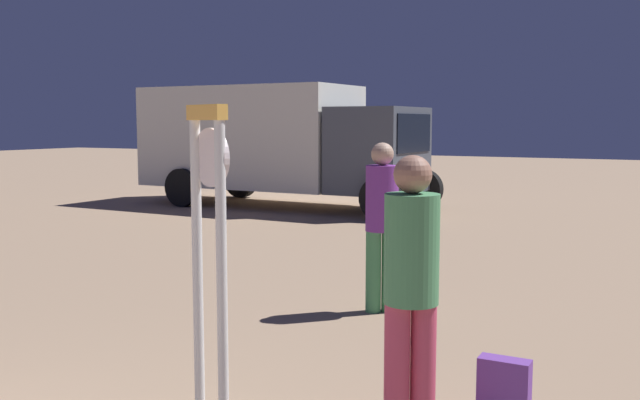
{
  "coord_description": "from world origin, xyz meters",
  "views": [
    {
      "loc": [
        3.63,
        -1.05,
        1.97
      ],
      "look_at": [
        0.33,
        5.18,
        1.2
      ],
      "focal_mm": 39.75,
      "sensor_mm": 36.0,
      "label": 1
    }
  ],
  "objects_px": {
    "backpack": "(504,393)",
    "person_distant": "(382,218)",
    "person_near_clock": "(411,282)",
    "standing_clock": "(209,230)",
    "box_truck_near": "(274,140)"
  },
  "relations": [
    {
      "from": "person_distant",
      "to": "backpack",
      "type": "bearing_deg",
      "value": -50.84
    },
    {
      "from": "person_distant",
      "to": "box_truck_near",
      "type": "distance_m",
      "value": 9.72
    },
    {
      "from": "backpack",
      "to": "person_near_clock",
      "type": "bearing_deg",
      "value": -138.26
    },
    {
      "from": "person_near_clock",
      "to": "box_truck_near",
      "type": "bearing_deg",
      "value": 125.49
    },
    {
      "from": "standing_clock",
      "to": "box_truck_near",
      "type": "height_order",
      "value": "box_truck_near"
    },
    {
      "from": "standing_clock",
      "to": "person_near_clock",
      "type": "height_order",
      "value": "standing_clock"
    },
    {
      "from": "person_near_clock",
      "to": "box_truck_near",
      "type": "height_order",
      "value": "box_truck_near"
    },
    {
      "from": "standing_clock",
      "to": "backpack",
      "type": "relative_size",
      "value": 4.62
    },
    {
      "from": "standing_clock",
      "to": "box_truck_near",
      "type": "distance_m",
      "value": 12.2
    },
    {
      "from": "backpack",
      "to": "person_distant",
      "type": "bearing_deg",
      "value": 129.16
    },
    {
      "from": "backpack",
      "to": "box_truck_near",
      "type": "xyz_separation_m",
      "value": [
        -7.82,
        9.85,
        1.34
      ]
    },
    {
      "from": "backpack",
      "to": "person_distant",
      "type": "relative_size",
      "value": 0.26
    },
    {
      "from": "standing_clock",
      "to": "backpack",
      "type": "height_order",
      "value": "standing_clock"
    },
    {
      "from": "person_near_clock",
      "to": "backpack",
      "type": "xyz_separation_m",
      "value": [
        0.49,
        0.44,
        -0.77
      ]
    },
    {
      "from": "person_near_clock",
      "to": "backpack",
      "type": "distance_m",
      "value": 1.01
    }
  ]
}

